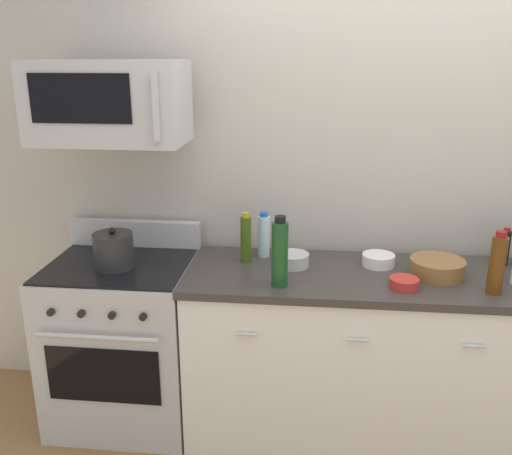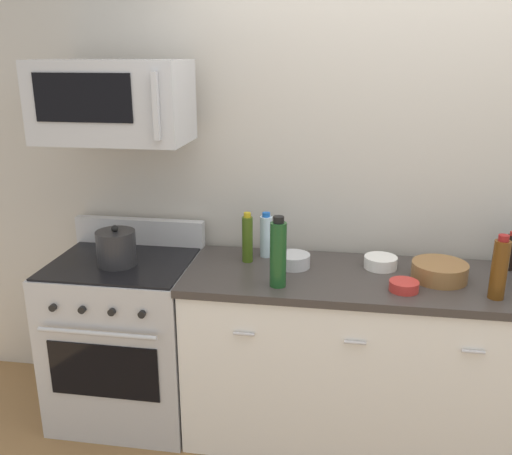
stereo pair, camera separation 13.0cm
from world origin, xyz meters
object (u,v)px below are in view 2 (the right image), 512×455
object	(u,v)px
bottle_water_clear	(266,236)
bowl_wooden_salad	(440,271)
range_oven	(128,337)
bottle_wine_amber	(499,269)
microwave	(113,101)
bottle_wine_green	(278,253)
stockpot	(116,248)
bottle_olive_oil	(247,238)
bowl_steel_prep	(293,260)
bowl_red_small	(404,286)
bowl_white_ceramic	(381,262)
bottle_soy_sauce_dark	(511,252)

from	to	relation	value
bottle_water_clear	bowl_wooden_salad	size ratio (longest dim) A/B	0.92
range_oven	bottle_wine_amber	xyz separation A→B (m)	(1.85, -0.17, 0.59)
microwave	bottle_wine_green	xyz separation A→B (m)	(0.86, -0.24, -0.67)
bottle_wine_green	stockpot	world-z (taller)	bottle_wine_green
range_oven	bottle_olive_oil	distance (m)	0.89
bowl_steel_prep	bowl_red_small	bearing A→B (deg)	-22.30
bowl_wooden_salad	bowl_steel_prep	size ratio (longest dim) A/B	1.56
bowl_white_ceramic	bottle_wine_green	bearing A→B (deg)	-147.82
bottle_soy_sauce_dark	bowl_red_small	distance (m)	0.67
bottle_water_clear	range_oven	bearing A→B (deg)	-165.15
bowl_steel_prep	bottle_water_clear	bearing A→B (deg)	140.27
bottle_wine_green	bowl_wooden_salad	xyz separation A→B (m)	(0.77, 0.20, -0.12)
bottle_water_clear	bottle_olive_oil	bearing A→B (deg)	-132.28
bottle_water_clear	stockpot	xyz separation A→B (m)	(-0.75, -0.25, -0.02)
bottle_olive_oil	bottle_soy_sauce_dark	world-z (taller)	bottle_olive_oil
bowl_wooden_salad	bowl_white_ceramic	distance (m)	0.30
bottle_soy_sauce_dark	bowl_red_small	world-z (taller)	bottle_soy_sauce_dark
bottle_olive_oil	bottle_soy_sauce_dark	bearing A→B (deg)	4.13
microwave	bottle_wine_green	distance (m)	1.11
microwave	bottle_water_clear	xyz separation A→B (m)	(0.75, 0.15, -0.71)
microwave	bowl_wooden_salad	size ratio (longest dim) A/B	2.78
bottle_wine_amber	bottle_wine_green	world-z (taller)	bottle_wine_green
bottle_wine_green	bottle_soy_sauce_dark	world-z (taller)	bottle_wine_green
bottle_wine_green	bowl_steel_prep	xyz separation A→B (m)	(0.05, 0.26, -0.13)
bottle_wine_amber	bowl_steel_prep	distance (m)	0.98
bowl_steel_prep	bowl_red_small	size ratio (longest dim) A/B	1.25
bottle_wine_amber	bottle_olive_oil	bearing A→B (deg)	166.86
bottle_soy_sauce_dark	bowl_wooden_salad	distance (m)	0.42
range_oven	bowl_steel_prep	distance (m)	1.04
bowl_wooden_salad	bowl_red_small	xyz separation A→B (m)	(-0.18, -0.16, -0.02)
range_oven	bottle_wine_amber	bearing A→B (deg)	-5.34
range_oven	bottle_soy_sauce_dark	bearing A→B (deg)	5.72
bottle_soy_sauce_dark	bowl_wooden_salad	size ratio (longest dim) A/B	0.75
bowl_red_small	stockpot	distance (m)	1.46
stockpot	bottle_soy_sauce_dark	bearing A→B (deg)	7.23
bowl_red_small	bottle_wine_green	bearing A→B (deg)	-176.58
bowl_red_small	stockpot	xyz separation A→B (m)	(-1.45, 0.10, 0.07)
bowl_red_small	bowl_wooden_salad	bearing A→B (deg)	41.72
bottle_wine_amber	bottle_wine_green	size ratio (longest dim) A/B	0.87
bottle_olive_oil	bowl_wooden_salad	size ratio (longest dim) A/B	1.01
bowl_steel_prep	bowl_red_small	world-z (taller)	bowl_steel_prep
bowl_red_small	bottle_water_clear	bearing A→B (deg)	153.09
bottle_soy_sauce_dark	bowl_wooden_salad	world-z (taller)	bottle_soy_sauce_dark
bowl_red_small	range_oven	bearing A→B (deg)	173.86
bottle_wine_green	bottle_soy_sauce_dark	size ratio (longest dim) A/B	1.71
bottle_wine_green	bowl_red_small	distance (m)	0.60
microwave	stockpot	xyz separation A→B (m)	(-0.00, -0.10, -0.74)
bowl_red_small	bowl_white_ceramic	world-z (taller)	bowl_white_ceramic
bottle_olive_oil	bowl_red_small	bearing A→B (deg)	-18.34
bowl_white_ceramic	stockpot	world-z (taller)	stockpot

